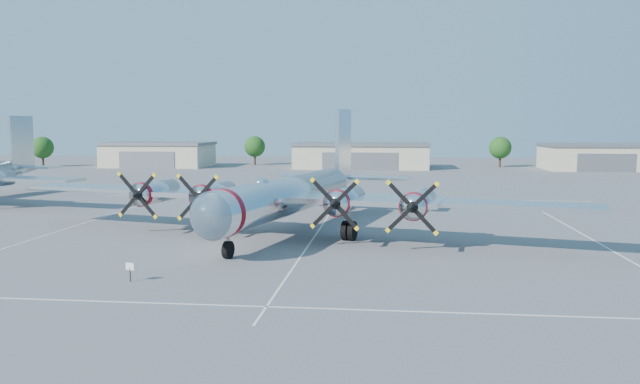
# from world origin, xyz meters

# --- Properties ---
(ground) EXTENTS (260.00, 260.00, 0.00)m
(ground) POSITION_xyz_m (0.00, 0.00, 0.00)
(ground) COLOR #5A5A5D
(ground) RESTS_ON ground
(parking_lines) EXTENTS (60.00, 50.08, 0.01)m
(parking_lines) POSITION_xyz_m (0.00, -1.75, 0.01)
(parking_lines) COLOR silver
(parking_lines) RESTS_ON ground
(hangar_west) EXTENTS (22.60, 14.60, 5.40)m
(hangar_west) POSITION_xyz_m (-45.00, 81.96, 2.71)
(hangar_west) COLOR #B6B191
(hangar_west) RESTS_ON ground
(hangar_center) EXTENTS (28.60, 14.60, 5.40)m
(hangar_center) POSITION_xyz_m (0.00, 81.96, 2.71)
(hangar_center) COLOR #B6B191
(hangar_center) RESTS_ON ground
(hangar_east) EXTENTS (20.60, 14.60, 5.40)m
(hangar_east) POSITION_xyz_m (48.00, 81.96, 2.71)
(hangar_east) COLOR #B6B191
(hangar_east) RESTS_ON ground
(tree_far_west) EXTENTS (4.80, 4.80, 6.64)m
(tree_far_west) POSITION_xyz_m (-70.00, 78.00, 4.22)
(tree_far_west) COLOR #382619
(tree_far_west) RESTS_ON ground
(tree_west) EXTENTS (4.80, 4.80, 6.64)m
(tree_west) POSITION_xyz_m (-25.00, 90.00, 4.22)
(tree_west) COLOR #382619
(tree_west) RESTS_ON ground
(tree_east) EXTENTS (4.80, 4.80, 6.64)m
(tree_east) POSITION_xyz_m (30.00, 88.00, 4.22)
(tree_east) COLOR #382619
(tree_east) RESTS_ON ground
(main_bomber_b29) EXTENTS (54.73, 43.47, 10.69)m
(main_bomber_b29) POSITION_xyz_m (-2.14, -0.10, 0.00)
(main_bomber_b29) COLOR silver
(main_bomber_b29) RESTS_ON ground
(info_placard) EXTENTS (0.57, 0.22, 1.11)m
(info_placard) POSITION_xyz_m (-8.79, -17.92, 0.78)
(info_placard) COLOR black
(info_placard) RESTS_ON ground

